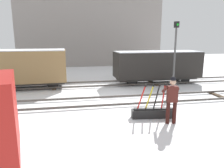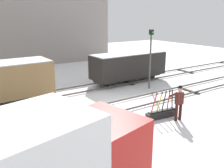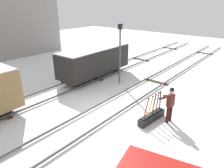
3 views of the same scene
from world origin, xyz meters
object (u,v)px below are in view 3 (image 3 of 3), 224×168
object	(u,v)px
rail_worker	(170,103)
signal_post	(120,49)
switch_lever_frame	(152,116)
freight_car_mid_siding	(95,61)

from	to	relation	value
rail_worker	signal_post	world-z (taller)	signal_post
signal_post	switch_lever_frame	bearing A→B (deg)	-124.62
switch_lever_frame	freight_car_mid_siding	bearing A→B (deg)	73.95
rail_worker	signal_post	xyz separation A→B (m)	(2.55, 5.02, 1.51)
rail_worker	freight_car_mid_siding	xyz separation A→B (m)	(2.36, 7.29, 0.29)
rail_worker	freight_car_mid_siding	world-z (taller)	freight_car_mid_siding
signal_post	freight_car_mid_siding	distance (m)	2.58
switch_lever_frame	freight_car_mid_siding	xyz separation A→B (m)	(2.81, 6.62, 1.10)
freight_car_mid_siding	switch_lever_frame	bearing A→B (deg)	-114.26
rail_worker	switch_lever_frame	bearing A→B (deg)	130.65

